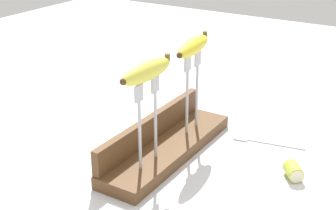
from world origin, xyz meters
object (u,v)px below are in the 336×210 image
Objects in this scene: fork_stand_left at (148,115)px; fork_fallen_far at (259,141)px; banana_raised_right at (193,46)px; banana_raised_left at (147,71)px; fork_stand_right at (192,86)px; banana_chunk_far at (294,171)px.

fork_stand_left is 1.07× the size of fork_fallen_far.
banana_raised_right is at bearing 116.53° from fork_fallen_far.
banana_raised_right is (0.20, -0.00, 0.00)m from banana_raised_left.
banana_raised_left reaches higher than fork_fallen_far.
fork_stand_left is 1.17× the size of banana_raised_left.
banana_raised_right is at bearing -0.00° from fork_stand_left.
fork_fallen_far is at bearing -29.45° from banana_raised_left.
banana_chunk_far is (-0.04, -0.28, -0.13)m from fork_stand_right.
banana_raised_left is (-0.20, 0.00, 0.10)m from fork_stand_right.
fork_stand_right is at bearing 116.50° from fork_fallen_far.
banana_raised_right reaches higher than fork_stand_right.
banana_chunk_far is at bearing -98.86° from fork_stand_right.
fork_fallen_far is 0.18m from banana_chunk_far.
fork_stand_right is 1.11× the size of fork_fallen_far.
fork_stand_right reaches higher than fork_fallen_far.
fork_stand_right is 1.16× the size of banana_raised_right.
fork_fallen_far is at bearing 46.72° from banana_chunk_far.
banana_raised_right reaches higher than banana_chunk_far.
fork_stand_right reaches higher than fork_stand_left.
banana_raised_right reaches higher than fork_fallen_far.
banana_raised_right is at bearing -0.00° from banana_raised_left.
fork_stand_right is at bearing 0.00° from fork_stand_left.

